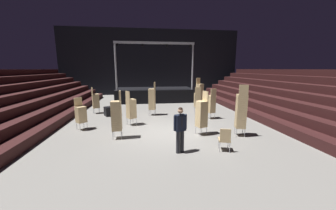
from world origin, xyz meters
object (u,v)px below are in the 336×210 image
chair_stack_mid_right (202,113)px  chair_stack_rear_left (117,115)px  man_with_tie (180,127)px  stage_riser (155,94)px  chair_stack_rear_centre (96,101)px  chair_stack_mid_left (241,111)px  chair_stack_mid_centre (200,94)px  chair_stack_front_left (81,114)px  loose_chair_near_man (225,138)px  equipment_road_case (111,111)px  chair_stack_front_right (152,99)px  chair_stack_aisle_left (197,100)px  chair_stack_rear_right (211,104)px  chair_stack_aisle_right (131,108)px

chair_stack_mid_right → chair_stack_rear_left: bearing=71.6°
man_with_tie → chair_stack_mid_right: size_ratio=0.84×
stage_riser → chair_stack_rear_centre: size_ratio=3.98×
chair_stack_mid_left → chair_stack_mid_centre: 6.41m
chair_stack_mid_centre → chair_stack_front_left: bearing=0.0°
man_with_tie → chair_stack_front_left: (-4.64, 3.46, -0.16)m
man_with_tie → chair_stack_mid_centre: chair_stack_mid_centre is taller
loose_chair_near_man → equipment_road_case: bearing=144.3°
chair_stack_front_left → chair_stack_front_right: chair_stack_front_right is taller
chair_stack_mid_right → stage_riser: bearing=-9.5°
stage_riser → chair_stack_rear_left: 10.66m
equipment_road_case → loose_chair_near_man: (5.32, -6.57, 0.23)m
chair_stack_rear_centre → loose_chair_near_man: size_ratio=1.99×
chair_stack_front_right → chair_stack_aisle_left: bearing=-68.8°
chair_stack_rear_left → chair_stack_mid_left: bearing=-95.6°
chair_stack_rear_left → chair_stack_rear_centre: 5.83m
man_with_tie → chair_stack_mid_right: 2.36m
chair_stack_front_left → equipment_road_case: chair_stack_front_left is taller
chair_stack_mid_centre → stage_riser: bearing=-82.2°
chair_stack_mid_right → chair_stack_rear_centre: size_ratio=1.14×
man_with_tie → chair_stack_rear_right: size_ratio=0.91×
man_with_tie → loose_chair_near_man: (1.74, -0.09, -0.48)m
chair_stack_aisle_right → equipment_road_case: size_ratio=2.18×
stage_riser → chair_stack_mid_right: bearing=-81.0°
man_with_tie → loose_chair_near_man: size_ratio=1.89×
chair_stack_rear_left → chair_stack_mid_right: bearing=-91.4°
chair_stack_rear_right → loose_chair_near_man: chair_stack_rear_right is taller
chair_stack_front_right → loose_chair_near_man: chair_stack_front_right is taller
chair_stack_mid_right → chair_stack_aisle_right: (-3.49, 2.11, -0.08)m
chair_stack_front_right → chair_stack_aisle_right: size_ratio=1.17×
chair_stack_aisle_left → chair_stack_aisle_right: bearing=-142.4°
stage_riser → chair_stack_aisle_right: size_ratio=3.81×
chair_stack_front_left → chair_stack_aisle_right: chair_stack_aisle_right is taller
chair_stack_front_left → chair_stack_aisle_right: (2.57, 0.53, 0.13)m
chair_stack_aisle_right → chair_stack_front_left: bearing=-111.3°
chair_stack_mid_centre → chair_stack_rear_right: size_ratio=1.26×
chair_stack_mid_centre → loose_chair_near_man: bearing=50.6°
man_with_tie → equipment_road_case: bearing=-81.3°
chair_stack_rear_left → loose_chair_near_man: (4.32, -1.97, -0.58)m
chair_stack_front_right → chair_stack_aisle_right: (-1.31, -2.22, -0.17)m
chair_stack_mid_centre → chair_stack_aisle_right: 6.49m
chair_stack_front_right → chair_stack_mid_right: 4.85m
chair_stack_rear_centre → chair_stack_aisle_right: size_ratio=0.96×
chair_stack_aisle_right → chair_stack_rear_left: bearing=-46.7°
chair_stack_rear_right → chair_stack_mid_left: bearing=-104.3°
chair_stack_front_right → chair_stack_rear_centre: chair_stack_front_right is taller
chair_stack_mid_right → equipment_road_case: size_ratio=2.37×
chair_stack_mid_left → loose_chair_near_man: size_ratio=2.62×
chair_stack_front_right → chair_stack_rear_right: 3.99m
chair_stack_front_right → man_with_tie: bearing=-160.1°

